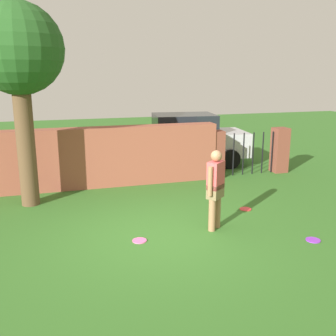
% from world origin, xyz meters
% --- Properties ---
extents(ground_plane, '(40.00, 40.00, 0.00)m').
position_xyz_m(ground_plane, '(0.00, 0.00, 0.00)').
color(ground_plane, '#336623').
extents(brick_wall, '(8.37, 0.50, 1.64)m').
position_xyz_m(brick_wall, '(-1.50, 3.72, 0.82)').
color(brick_wall, brown).
rests_on(brick_wall, ground).
extents(tree, '(2.03, 2.03, 4.60)m').
position_xyz_m(tree, '(-2.45, 2.64, 3.47)').
color(tree, brown).
rests_on(tree, ground).
extents(person, '(0.44, 0.40, 1.62)m').
position_xyz_m(person, '(1.17, -0.02, 0.90)').
color(person, '#9E704C').
rests_on(person, ground).
extents(fence_gate, '(2.63, 0.44, 1.40)m').
position_xyz_m(fence_gate, '(3.88, 3.72, 0.70)').
color(fence_gate, brown).
rests_on(fence_gate, ground).
extents(car, '(4.37, 2.30, 1.72)m').
position_xyz_m(car, '(2.42, 5.53, 0.86)').
color(car, '#B7B7BC').
rests_on(car, ground).
extents(frisbee_red, '(0.27, 0.27, 0.02)m').
position_xyz_m(frisbee_red, '(2.32, 0.83, 0.01)').
color(frisbee_red, red).
rests_on(frisbee_red, ground).
extents(frisbee_purple, '(0.27, 0.27, 0.02)m').
position_xyz_m(frisbee_purple, '(2.73, -1.08, 0.01)').
color(frisbee_purple, purple).
rests_on(frisbee_purple, ground).
extents(frisbee_pink, '(0.27, 0.27, 0.02)m').
position_xyz_m(frisbee_pink, '(-0.41, -0.16, 0.01)').
color(frisbee_pink, pink).
rests_on(frisbee_pink, ground).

